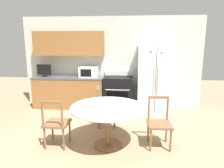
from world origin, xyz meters
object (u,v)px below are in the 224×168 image
(refrigerator, at_px, (154,79))
(countertop_tv, at_px, (44,70))
(dining_chair_right, at_px, (159,123))
(candle_glass, at_px, (108,105))
(dining_chair_far, at_px, (105,107))
(microwave, at_px, (89,72))
(dining_chair_left, at_px, (56,124))
(oven_range, at_px, (118,93))

(refrigerator, xyz_separation_m, countertop_tv, (-3.13, 0.07, 0.19))
(dining_chair_right, relative_size, candle_glass, 9.96)
(dining_chair_right, relative_size, dining_chair_far, 1.00)
(microwave, height_order, dining_chair_far, microwave)
(refrigerator, height_order, microwave, refrigerator)
(dining_chair_left, bearing_deg, refrigerator, 49.01)
(refrigerator, height_order, candle_glass, refrigerator)
(oven_range, height_order, dining_chair_far, oven_range)
(dining_chair_far, bearing_deg, refrigerator, 125.81)
(candle_glass, bearing_deg, oven_range, 88.77)
(refrigerator, distance_m, oven_range, 1.08)
(oven_range, bearing_deg, dining_chair_far, -100.06)
(oven_range, distance_m, countertop_tv, 2.23)
(refrigerator, xyz_separation_m, microwave, (-1.82, 0.10, 0.14))
(oven_range, distance_m, dining_chair_left, 2.44)
(refrigerator, xyz_separation_m, dining_chair_right, (-0.12, -2.00, -0.47))
(dining_chair_left, bearing_deg, countertop_tv, 118.54)
(refrigerator, relative_size, countertop_tv, 4.43)
(refrigerator, relative_size, dining_chair_right, 2.00)
(dining_chair_right, bearing_deg, refrigerator, -95.53)
(refrigerator, height_order, oven_range, refrigerator)
(dining_chair_right, bearing_deg, microwave, -53.15)
(dining_chair_right, bearing_deg, dining_chair_left, 3.21)
(dining_chair_left, xyz_separation_m, dining_chair_right, (1.85, 0.17, 0.00))
(refrigerator, relative_size, dining_chair_far, 2.00)
(refrigerator, xyz_separation_m, dining_chair_far, (-1.20, -1.17, -0.47))
(microwave, height_order, countertop_tv, countertop_tv)
(dining_chair_right, distance_m, dining_chair_far, 1.37)
(microwave, xyz_separation_m, candle_glass, (0.79, -2.20, -0.25))
(microwave, relative_size, dining_chair_left, 0.57)
(microwave, xyz_separation_m, dining_chair_left, (-0.14, -2.28, -0.61))
(countertop_tv, xyz_separation_m, dining_chair_far, (1.93, -1.24, -0.66))
(refrigerator, height_order, dining_chair_left, refrigerator)
(countertop_tv, bearing_deg, dining_chair_left, -62.61)
(refrigerator, distance_m, candle_glass, 2.34)
(dining_chair_left, height_order, dining_chair_far, same)
(dining_chair_right, height_order, dining_chair_far, same)
(countertop_tv, height_order, candle_glass, countertop_tv)
(microwave, bearing_deg, dining_chair_far, -64.15)
(dining_chair_right, xyz_separation_m, candle_glass, (-0.91, -0.09, 0.36))
(dining_chair_right, xyz_separation_m, dining_chair_far, (-1.09, 0.83, 0.00))
(dining_chair_far, relative_size, candle_glass, 9.96)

